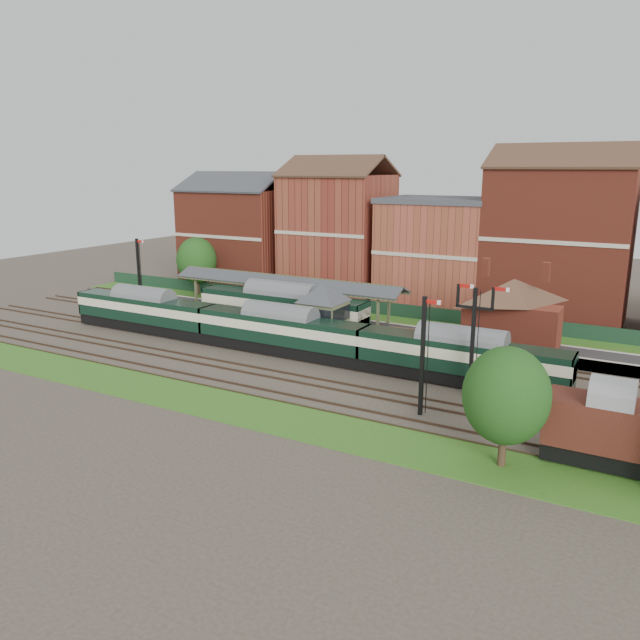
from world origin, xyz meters
The scene contains 18 objects.
ground centered at (0.00, 0.00, 0.00)m, with size 160.00×160.00×0.00m, color #473D33.
grass_back centered at (0.00, 16.00, 0.03)m, with size 90.00×4.50×0.06m, color #2D6619.
grass_front centered at (0.00, -12.00, 0.03)m, with size 90.00×5.00×0.06m, color #2D6619.
fence centered at (0.00, 18.00, 0.75)m, with size 90.00×0.12×1.50m, color #193823.
platform centered at (-5.00, 9.75, 0.50)m, with size 55.00×3.40×1.00m, color #2D2D2D.
signal_box centered at (-3.00, 3.25, 3.19)m, with size 5.40×5.40×6.00m.
brick_hut centered at (5.00, 3.25, 1.20)m, with size 3.20×2.64×2.94m.
station_building centered at (12.00, 9.75, 3.96)m, with size 8.10×8.10×5.90m.
canopy centered at (-11.00, 9.75, 4.58)m, with size 26.00×3.89×4.08m.
semaphore_bracket centered at (12.04, -2.50, 4.63)m, with size 3.60×0.25×8.18m.
semaphore_platform_end centered at (-29.98, 8.00, 4.16)m, with size 1.23×0.25×8.00m.
semaphore_siding centered at (10.02, -7.00, 4.16)m, with size 1.23×0.25×8.00m.
town_backdrop centered at (-0.18, 25.00, 7.00)m, with size 69.00×10.00×16.00m.
dmu_train centered at (-5.46, 0.00, 2.17)m, with size 48.00×2.53×3.69m.
platform_railcar centered at (-9.44, 6.50, 2.41)m, with size 17.91×2.82×4.12m.
goods_van_a centered at (21.41, -9.00, 2.24)m, with size 6.53×2.83×3.96m.
tree_far centered at (16.46, -11.78, 4.10)m, with size 4.65×4.65×6.79m.
tree_back centered at (-28.75, 16.74, 4.47)m, with size 5.06×5.06×7.39m.
Camera 1 is at (23.04, -43.96, 15.99)m, focal length 35.00 mm.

